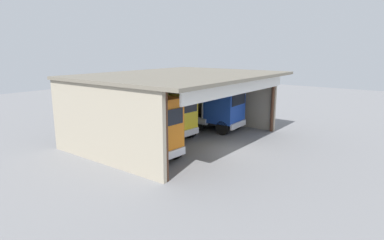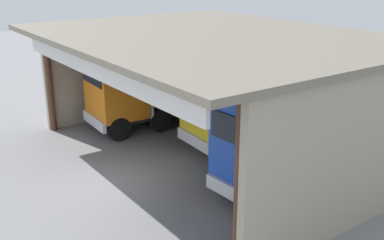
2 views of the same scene
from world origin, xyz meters
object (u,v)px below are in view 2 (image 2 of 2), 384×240
object	(u,v)px
truck_yellow_right_bay	(224,109)
truck_blue_center_bay	(271,145)
truck_orange_center_left_bay	(120,89)
oil_drum	(251,108)
tool_cart	(243,109)

from	to	relation	value
truck_yellow_right_bay	truck_blue_center_bay	size ratio (longest dim) A/B	0.98
truck_orange_center_left_bay	oil_drum	world-z (taller)	truck_orange_center_left_bay
truck_yellow_right_bay	oil_drum	bearing A→B (deg)	-53.57
truck_orange_center_left_bay	truck_yellow_right_bay	size ratio (longest dim) A/B	0.90
truck_blue_center_bay	oil_drum	xyz separation A→B (m)	(-6.56, 5.27, -1.43)
truck_yellow_right_bay	tool_cart	distance (m)	4.06
tool_cart	oil_drum	bearing A→B (deg)	99.83
truck_orange_center_left_bay	tool_cart	distance (m)	5.91
truck_blue_center_bay	truck_orange_center_left_bay	bearing A→B (deg)	2.33
truck_yellow_right_bay	truck_orange_center_left_bay	bearing A→B (deg)	30.95
truck_yellow_right_bay	oil_drum	distance (m)	4.65
truck_yellow_right_bay	tool_cart	world-z (taller)	truck_yellow_right_bay
truck_blue_center_bay	tool_cart	size ratio (longest dim) A/B	4.83
truck_yellow_right_bay	tool_cart	size ratio (longest dim) A/B	4.72
truck_blue_center_bay	oil_drum	distance (m)	8.53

